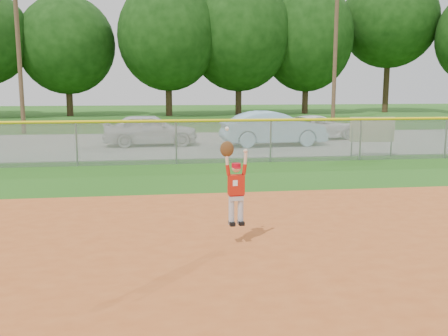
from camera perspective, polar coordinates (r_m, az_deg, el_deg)
The scene contains 10 objects.
ground at distance 7.69m, azimuth -2.16°, elevation -11.30°, with size 120.00×120.00×0.00m, color #205413.
parking_strip at distance 23.32m, azimuth -6.09°, elevation 2.79°, with size 44.00×10.00×0.03m, color gray.
car_white_a at distance 22.55m, azimuth -8.39°, elevation 4.37°, with size 1.68×4.17×1.42m, color silver.
car_blue at distance 22.40m, azimuth 5.67°, elevation 4.53°, with size 1.62×4.64×1.53m, color #9CCCE9.
car_white_b at distance 25.35m, azimuth 10.64°, elevation 4.60°, with size 1.97×4.26×1.18m, color white.
sponsor_sign at distance 19.80m, azimuth 16.57°, elevation 4.12°, with size 1.70×0.26×1.51m.
outfield_fence at distance 17.27m, azimuth -5.49°, elevation 3.34°, with size 40.06×0.10×1.55m.
power_lines at distance 29.27m, azimuth -4.63°, elevation 13.32°, with size 19.40×0.24×9.00m.
tree_line at distance 45.34m, azimuth -5.93°, elevation 15.57°, with size 62.37×13.00×14.43m.
ballplayer at distance 8.40m, azimuth 1.24°, elevation -1.81°, with size 0.48×0.21×1.68m.
Camera 1 is at (-0.70, -7.15, 2.73)m, focal length 40.00 mm.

